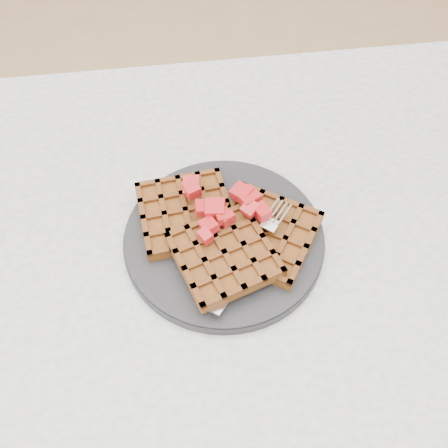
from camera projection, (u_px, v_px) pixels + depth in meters
name	position (u px, v px, depth m)	size (l,w,h in m)	color
ground	(276.00, 408.00, 1.25)	(4.00, 4.00, 0.00)	tan
table	(314.00, 292.00, 0.73)	(1.20, 0.80, 0.75)	silver
plate	(224.00, 238.00, 0.64)	(0.26, 0.26, 0.02)	black
waffles	(225.00, 232.00, 0.62)	(0.24, 0.21, 0.03)	brown
strawberry_pile	(224.00, 217.00, 0.60)	(0.15, 0.15, 0.02)	#960006
fork	(256.00, 252.00, 0.61)	(0.02, 0.18, 0.02)	silver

